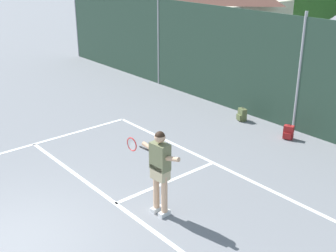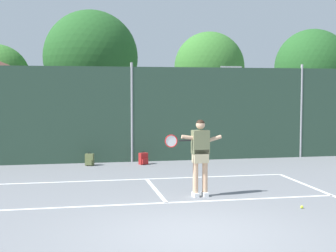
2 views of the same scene
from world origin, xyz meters
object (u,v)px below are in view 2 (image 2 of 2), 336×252
(tennis_player, at_px, (200,151))
(backpack_red, at_px, (143,159))
(backpack_olive, at_px, (89,160))
(basketball_hoop, at_px, (231,96))
(tennis_ball, at_px, (302,207))

(tennis_player, distance_m, backpack_red, 5.42)
(backpack_olive, relative_size, backpack_red, 1.00)
(basketball_hoop, distance_m, backpack_red, 5.36)
(tennis_player, bearing_deg, tennis_ball, -40.28)
(basketball_hoop, relative_size, tennis_player, 1.91)
(tennis_ball, bearing_deg, basketball_hoop, 80.61)
(tennis_player, relative_size, tennis_ball, 28.10)
(basketball_hoop, height_order, tennis_ball, basketball_hoop)
(backpack_red, bearing_deg, tennis_player, -83.57)
(backpack_olive, xyz_separation_m, backpack_red, (1.84, -0.10, 0.00))
(backpack_red, bearing_deg, tennis_ball, -70.34)
(tennis_player, xyz_separation_m, backpack_red, (-0.60, 5.31, -0.92))
(basketball_hoop, distance_m, backpack_olive, 6.82)
(tennis_ball, xyz_separation_m, backpack_olive, (-4.30, 6.98, 0.16))
(tennis_ball, bearing_deg, backpack_olive, 121.63)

